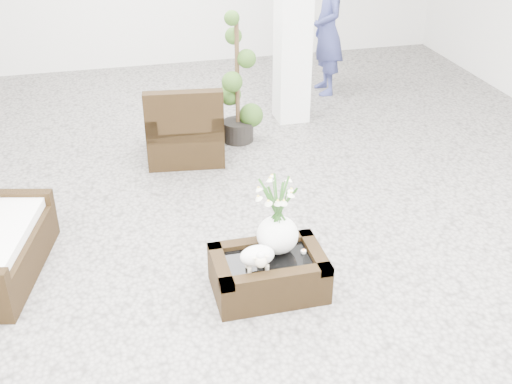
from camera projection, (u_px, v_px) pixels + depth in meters
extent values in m
plane|color=gray|center=(253.00, 246.00, 5.81)|extent=(11.00, 11.00, 0.00)
cube|color=black|center=(268.00, 275.00, 5.16)|extent=(0.90, 0.60, 0.31)
ellipsoid|color=white|center=(257.00, 258.00, 4.93)|extent=(0.28, 0.23, 0.21)
cylinder|color=white|center=(303.00, 251.00, 5.16)|extent=(0.04, 0.04, 0.03)
cube|color=black|center=(184.00, 119.00, 7.23)|extent=(0.95, 0.92, 0.91)
imported|color=navy|center=(328.00, 30.00, 8.86)|extent=(0.46, 0.68, 1.81)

